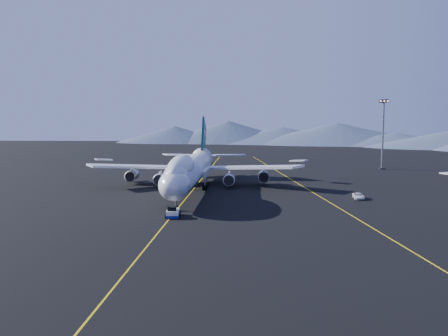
# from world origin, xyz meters

# --- Properties ---
(ground) EXTENTS (500.00, 500.00, 0.00)m
(ground) POSITION_xyz_m (0.00, 0.00, 0.00)
(ground) COLOR black
(ground) RESTS_ON ground
(taxiway_line_main) EXTENTS (0.25, 220.00, 0.01)m
(taxiway_line_main) POSITION_xyz_m (0.00, 0.00, 0.01)
(taxiway_line_main) COLOR yellow
(taxiway_line_main) RESTS_ON ground
(taxiway_line_side) EXTENTS (28.08, 198.09, 0.01)m
(taxiway_line_side) POSITION_xyz_m (30.00, 10.00, 0.01)
(taxiway_line_side) COLOR yellow
(taxiway_line_side) RESTS_ON ground
(boeing_747) EXTENTS (59.62, 72.43, 19.37)m
(boeing_747) POSITION_xyz_m (0.00, 0.03, 5.81)
(boeing_747) COLOR silver
(boeing_747) RESTS_ON ground
(pushback_tug) EXTENTS (3.28, 5.21, 2.17)m
(pushback_tug) POSITION_xyz_m (0.38, -32.69, 0.68)
(pushback_tug) COLOR silver
(pushback_tug) RESTS_ON ground
(service_van) EXTENTS (2.67, 5.25, 1.42)m
(service_van) POSITION_xyz_m (40.97, -9.48, 0.71)
(service_van) COLOR silver
(service_van) RESTS_ON ground
(floodlight_mast) EXTENTS (3.15, 2.36, 25.47)m
(floodlight_mast) POSITION_xyz_m (63.35, 57.88, 12.91)
(floodlight_mast) COLOR black
(floodlight_mast) RESTS_ON ground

